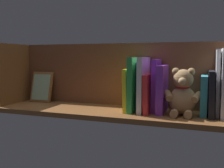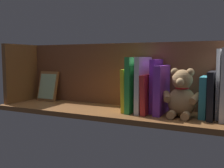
# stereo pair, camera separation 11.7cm
# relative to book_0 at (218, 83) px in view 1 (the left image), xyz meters

# --- Properties ---
(ground_plane) EXTENTS (1.12, 0.29, 0.02)m
(ground_plane) POSITION_rel_book_0_xyz_m (0.44, 0.05, -0.15)
(ground_plane) COLOR brown
(shelf_back_panel) EXTENTS (1.12, 0.02, 0.31)m
(shelf_back_panel) POSITION_rel_book_0_xyz_m (0.44, -0.08, 0.02)
(shelf_back_panel) COLOR brown
(shelf_back_panel) RESTS_ON ground_plane
(shelf_side_divider) EXTENTS (0.02, 0.23, 0.31)m
(shelf_side_divider) POSITION_rel_book_0_xyz_m (0.98, 0.05, 0.02)
(shelf_side_divider) COLOR brown
(shelf_side_divider) RESTS_ON ground_plane
(book_0) EXTENTS (0.02, 0.13, 0.27)m
(book_0) POSITION_rel_book_0_xyz_m (0.00, 0.00, 0.00)
(book_0) COLOR silver
(book_0) RESTS_ON ground_plane
(book_1) EXTENTS (0.03, 0.17, 0.18)m
(book_1) POSITION_rel_book_0_xyz_m (0.02, 0.02, -0.04)
(book_1) COLOR black
(book_1) RESTS_ON ground_plane
(book_2) EXTENTS (0.03, 0.14, 0.16)m
(book_2) POSITION_rel_book_0_xyz_m (0.05, 0.01, -0.05)
(book_2) COLOR teal
(book_2) RESTS_ON ground_plane
(teddy_bear) EXTENTS (0.16, 0.12, 0.19)m
(teddy_bear) POSITION_rel_book_0_xyz_m (0.13, 0.05, -0.05)
(teddy_bear) COLOR tan
(teddy_bear) RESTS_ON ground_plane
(book_3) EXTENTS (0.03, 0.17, 0.20)m
(book_3) POSITION_rel_book_0_xyz_m (0.22, 0.02, -0.03)
(book_3) COLOR purple
(book_3) RESTS_ON ground_plane
(book_4) EXTENTS (0.02, 0.13, 0.23)m
(book_4) POSITION_rel_book_0_xyz_m (0.25, 0.00, -0.02)
(book_4) COLOR purple
(book_4) RESTS_ON ground_plane
(book_5) EXTENTS (0.03, 0.18, 0.16)m
(book_5) POSITION_rel_book_0_xyz_m (0.28, 0.03, -0.05)
(book_5) COLOR red
(book_5) RESTS_ON ground_plane
(book_6) EXTENTS (0.02, 0.18, 0.24)m
(book_6) POSITION_rel_book_0_xyz_m (0.30, 0.02, -0.01)
(book_6) COLOR silver
(book_6) RESTS_ON ground_plane
(book_7) EXTENTS (0.01, 0.13, 0.21)m
(book_7) POSITION_rel_book_0_xyz_m (0.32, -0.00, -0.03)
(book_7) COLOR teal
(book_7) RESTS_ON ground_plane
(book_8) EXTENTS (0.02, 0.18, 0.24)m
(book_8) POSITION_rel_book_0_xyz_m (0.34, 0.02, -0.02)
(book_8) COLOR green
(book_8) RESTS_ON ground_plane
(book_9) EXTENTS (0.02, 0.17, 0.19)m
(book_9) POSITION_rel_book_0_xyz_m (0.37, 0.02, -0.04)
(book_9) COLOR yellow
(book_9) RESTS_ON ground_plane
(picture_frame_leaning) EXTENTS (0.12, 0.05, 0.16)m
(picture_frame_leaning) POSITION_rel_book_0_xyz_m (0.87, -0.03, -0.06)
(picture_frame_leaning) COLOR brown
(picture_frame_leaning) RESTS_ON ground_plane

